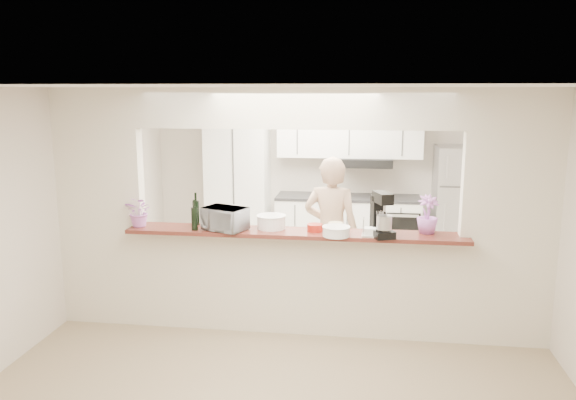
% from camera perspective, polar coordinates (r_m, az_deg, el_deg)
% --- Properties ---
extents(floor, '(6.00, 6.00, 0.00)m').
position_cam_1_polar(floor, '(6.01, 0.72, -13.16)').
color(floor, tan).
rests_on(floor, ground).
extents(tile_overlay, '(5.00, 2.90, 0.01)m').
position_cam_1_polar(tile_overlay, '(7.44, 2.20, -8.25)').
color(tile_overlay, '#BDB7AB').
rests_on(tile_overlay, floor).
extents(partition, '(5.00, 0.15, 2.50)m').
position_cam_1_polar(partition, '(5.57, 0.76, 0.87)').
color(partition, silver).
rests_on(partition, floor).
extents(bar_counter, '(3.40, 0.38, 1.09)m').
position_cam_1_polar(bar_counter, '(5.80, 0.73, -7.99)').
color(bar_counter, silver).
rests_on(bar_counter, floor).
extents(kitchen_cabinets, '(3.15, 0.62, 2.25)m').
position_cam_1_polar(kitchen_cabinets, '(8.34, 1.76, 0.77)').
color(kitchen_cabinets, white).
rests_on(kitchen_cabinets, floor).
extents(refrigerator, '(0.75, 0.70, 1.70)m').
position_cam_1_polar(refrigerator, '(8.37, 17.12, -0.56)').
color(refrigerator, '#AFAEB3').
rests_on(refrigerator, floor).
extents(flower_left, '(0.33, 0.31, 0.31)m').
position_cam_1_polar(flower_left, '(5.95, -14.81, -1.15)').
color(flower_left, '#D470B6').
rests_on(flower_left, bar_counter).
extents(wine_bottle_a, '(0.07, 0.07, 0.34)m').
position_cam_1_polar(wine_bottle_a, '(5.91, -9.33, -1.24)').
color(wine_bottle_a, black).
rests_on(wine_bottle_a, bar_counter).
extents(wine_bottle_b, '(0.06, 0.06, 0.31)m').
position_cam_1_polar(wine_bottle_b, '(5.69, -9.49, -1.85)').
color(wine_bottle_b, black).
rests_on(wine_bottle_b, bar_counter).
extents(toaster_oven, '(0.49, 0.42, 0.23)m').
position_cam_1_polar(toaster_oven, '(5.66, -6.43, -1.90)').
color(toaster_oven, '#B1B1B7').
rests_on(toaster_oven, bar_counter).
extents(serving_bowls, '(0.30, 0.30, 0.20)m').
position_cam_1_polar(serving_bowls, '(5.80, -6.07, -1.72)').
color(serving_bowls, silver).
rests_on(serving_bowls, bar_counter).
extents(plate_stack_a, '(0.30, 0.30, 0.14)m').
position_cam_1_polar(plate_stack_a, '(5.70, -1.71, -2.22)').
color(plate_stack_a, white).
rests_on(plate_stack_a, bar_counter).
extents(plate_stack_b, '(0.27, 0.27, 0.10)m').
position_cam_1_polar(plate_stack_b, '(5.42, 4.92, -3.18)').
color(plate_stack_b, white).
rests_on(plate_stack_b, bar_counter).
extents(red_bowl, '(0.16, 0.16, 0.07)m').
position_cam_1_polar(red_bowl, '(5.60, 2.75, -2.82)').
color(red_bowl, maroon).
rests_on(red_bowl, bar_counter).
extents(tan_bowl, '(0.15, 0.15, 0.07)m').
position_cam_1_polar(tan_bowl, '(5.69, 4.85, -2.65)').
color(tan_bowl, beige).
rests_on(tan_bowl, bar_counter).
extents(utensil_caddy, '(0.27, 0.16, 0.25)m').
position_cam_1_polar(utensil_caddy, '(5.45, 8.95, -2.60)').
color(utensil_caddy, silver).
rests_on(utensil_caddy, bar_counter).
extents(stand_mixer, '(0.28, 0.34, 0.43)m').
position_cam_1_polar(stand_mixer, '(5.44, 9.45, -1.66)').
color(stand_mixer, black).
rests_on(stand_mixer, bar_counter).
extents(flower_right, '(0.26, 0.26, 0.38)m').
position_cam_1_polar(flower_right, '(5.66, 14.01, -1.43)').
color(flower_right, '#B461B5').
rests_on(flower_right, bar_counter).
extents(person, '(0.68, 0.49, 1.74)m').
position_cam_1_polar(person, '(6.45, 4.40, -3.32)').
color(person, tan).
rests_on(person, floor).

